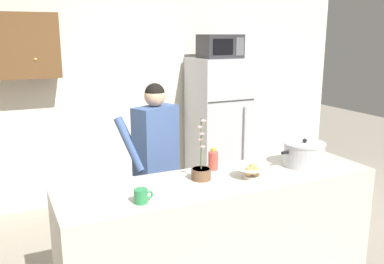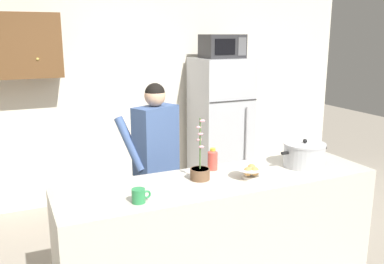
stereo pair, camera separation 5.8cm
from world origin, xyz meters
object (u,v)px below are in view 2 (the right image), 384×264
(bottle_near_edge, at_px, (213,159))
(bread_bowl, at_px, (250,172))
(cooking_pot, at_px, (304,155))
(person_near_pot, at_px, (155,150))
(refrigerator, at_px, (220,127))
(potted_orchid, at_px, (200,171))
(microwave, at_px, (222,46))
(coffee_mug, at_px, (139,196))

(bottle_near_edge, bearing_deg, bread_bowl, -59.91)
(cooking_pot, distance_m, bottle_near_edge, 0.78)
(bread_bowl, bearing_deg, person_near_pot, 119.58)
(refrigerator, relative_size, person_near_pot, 1.08)
(bread_bowl, height_order, bottle_near_edge, bottle_near_edge)
(refrigerator, xyz_separation_m, bottle_near_edge, (-0.94, -1.63, 0.15))
(bread_bowl, relative_size, potted_orchid, 0.51)
(microwave, relative_size, coffee_mug, 3.66)
(refrigerator, height_order, coffee_mug, refrigerator)
(refrigerator, relative_size, coffee_mug, 13.11)
(refrigerator, height_order, cooking_pot, refrigerator)
(microwave, distance_m, coffee_mug, 2.77)
(person_near_pot, relative_size, bottle_near_edge, 8.75)
(refrigerator, xyz_separation_m, potted_orchid, (-1.13, -1.79, 0.13))
(person_near_pot, relative_size, potted_orchid, 3.33)
(cooking_pot, height_order, potted_orchid, potted_orchid)
(refrigerator, distance_m, person_near_pot, 1.65)
(refrigerator, relative_size, bread_bowl, 7.11)
(cooking_pot, relative_size, coffee_mug, 3.51)
(refrigerator, bearing_deg, coffee_mug, -129.76)
(bread_bowl, bearing_deg, potted_orchid, 160.00)
(refrigerator, height_order, bread_bowl, refrigerator)
(bread_bowl, bearing_deg, cooking_pot, 6.97)
(refrigerator, xyz_separation_m, coffee_mug, (-1.69, -2.03, 0.11))
(bread_bowl, xyz_separation_m, potted_orchid, (-0.37, 0.13, 0.02))
(bottle_near_edge, bearing_deg, potted_orchid, -139.22)
(microwave, distance_m, person_near_pot, 1.85)
(coffee_mug, distance_m, bread_bowl, 0.93)
(bread_bowl, bearing_deg, coffee_mug, -173.54)
(person_near_pot, distance_m, cooking_pot, 1.30)
(refrigerator, bearing_deg, bread_bowl, -111.69)
(coffee_mug, bearing_deg, potted_orchid, 23.13)
(microwave, bearing_deg, bottle_near_edge, -120.36)
(cooking_pot, bearing_deg, microwave, 83.80)
(refrigerator, relative_size, bottle_near_edge, 9.46)
(refrigerator, relative_size, cooking_pot, 3.74)
(microwave, xyz_separation_m, potted_orchid, (-1.13, -1.77, -0.87))
(microwave, height_order, cooking_pot, microwave)
(cooking_pot, bearing_deg, bread_bowl, -173.03)
(refrigerator, xyz_separation_m, person_near_pot, (-1.24, -1.09, 0.13))
(bread_bowl, distance_m, potted_orchid, 0.39)
(person_near_pot, distance_m, potted_orchid, 0.72)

